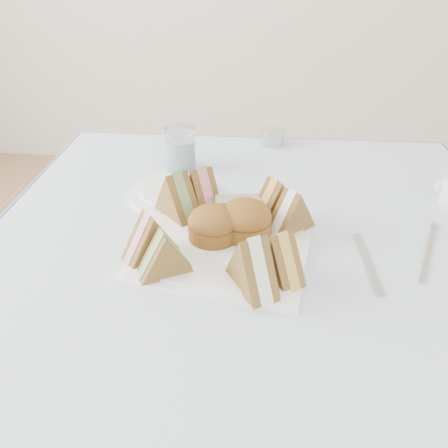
{
  "coord_description": "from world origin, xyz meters",
  "views": [
    {
      "loc": [
        0.01,
        -0.76,
        1.24
      ],
      "look_at": [
        -0.05,
        -0.04,
        0.8
      ],
      "focal_mm": 38.0,
      "sensor_mm": 36.0,
      "label": 1
    }
  ],
  "objects": [
    {
      "name": "table",
      "position": [
        0.0,
        0.0,
        0.37
      ],
      "size": [
        0.9,
        0.9,
        0.74
      ],
      "primitive_type": "cube",
      "color": "brown",
      "rests_on": "floor"
    },
    {
      "name": "tablecloth",
      "position": [
        0.0,
        0.0,
        0.74
      ],
      "size": [
        1.02,
        1.02,
        0.01
      ],
      "primitive_type": "cube",
      "color": "silver",
      "rests_on": "table"
    },
    {
      "name": "serving_plate",
      "position": [
        -0.05,
        -0.04,
        0.75
      ],
      "size": [
        0.35,
        0.35,
        0.01
      ],
      "primitive_type": "cube",
      "rotation": [
        0.0,
        0.0,
        -0.16
      ],
      "color": "white",
      "rests_on": "tablecloth"
    },
    {
      "name": "sandwich_fl_a",
      "position": [
        -0.17,
        -0.1,
        0.8
      ],
      "size": [
        0.11,
        0.1,
        0.09
      ],
      "primitive_type": null,
      "rotation": [
        0.0,
        0.0,
        0.64
      ],
      "color": "brown",
      "rests_on": "serving_plate"
    },
    {
      "name": "sandwich_fl_b",
      "position": [
        -0.14,
        -0.14,
        0.8
      ],
      "size": [
        0.1,
        0.08,
        0.08
      ],
      "primitive_type": null,
      "rotation": [
        0.0,
        0.0,
        0.46
      ],
      "color": "brown",
      "rests_on": "serving_plate"
    },
    {
      "name": "sandwich_fr_a",
      "position": [
        0.05,
        -0.13,
        0.8
      ],
      "size": [
        0.09,
        0.1,
        0.08
      ],
      "primitive_type": null,
      "rotation": [
        0.0,
        0.0,
        -0.99
      ],
      "color": "brown",
      "rests_on": "serving_plate"
    },
    {
      "name": "sandwich_fr_b",
      "position": [
        0.01,
        -0.16,
        0.8
      ],
      "size": [
        0.09,
        0.11,
        0.09
      ],
      "primitive_type": null,
      "rotation": [
        0.0,
        0.0,
        -1.06
      ],
      "color": "brown",
      "rests_on": "serving_plate"
    },
    {
      "name": "sandwich_bl_a",
      "position": [
        -0.15,
        0.05,
        0.8
      ],
      "size": [
        0.11,
        0.11,
        0.09
      ],
      "primitive_type": null,
      "rotation": [
        0.0,
        0.0,
        2.3
      ],
      "color": "brown",
      "rests_on": "serving_plate"
    },
    {
      "name": "sandwich_bl_b",
      "position": [
        -0.1,
        0.08,
        0.8
      ],
      "size": [
        0.1,
        0.11,
        0.09
      ],
      "primitive_type": null,
      "rotation": [
        0.0,
        0.0,
        2.17
      ],
      "color": "brown",
      "rests_on": "serving_plate"
    },
    {
      "name": "sandwich_br_a",
      "position": [
        0.07,
        0.01,
        0.8
      ],
      "size": [
        0.1,
        0.09,
        0.08
      ],
      "primitive_type": null,
      "rotation": [
        0.0,
        0.0,
        -2.42
      ],
      "color": "brown",
      "rests_on": "serving_plate"
    },
    {
      "name": "sandwich_br_b",
      "position": [
        0.04,
        0.06,
        0.8
      ],
      "size": [
        0.1,
        0.09,
        0.08
      ],
      "primitive_type": null,
      "rotation": [
        0.0,
        0.0,
        -2.45
      ],
      "color": "brown",
      "rests_on": "serving_plate"
    },
    {
      "name": "scone_left",
      "position": [
        -0.07,
        -0.03,
        0.79
      ],
      "size": [
        0.11,
        0.11,
        0.06
      ],
      "primitive_type": "cylinder",
      "rotation": [
        0.0,
        0.0,
        -0.26
      ],
      "color": "brown",
      "rests_on": "serving_plate"
    },
    {
      "name": "scone_right",
      "position": [
        -0.01,
        -0.02,
        0.79
      ],
      "size": [
        0.13,
        0.13,
        0.07
      ],
      "primitive_type": "cylinder",
      "rotation": [
        0.0,
        0.0,
        0.35
      ],
      "color": "brown",
      "rests_on": "serving_plate"
    },
    {
      "name": "pastry_slice",
      "position": [
        -0.03,
        0.05,
        0.78
      ],
      "size": [
        0.09,
        0.05,
        0.04
      ],
      "primitive_type": "cube",
      "rotation": [
        0.0,
        0.0,
        0.14
      ],
      "color": "beige",
      "rests_on": "serving_plate"
    },
    {
      "name": "side_plate",
      "position": [
        -0.17,
        0.15,
        0.75
      ],
      "size": [
        0.26,
        0.26,
        0.01
      ],
      "primitive_type": "cylinder",
      "rotation": [
        0.0,
        0.0,
        0.44
      ],
      "color": "white",
      "rests_on": "tablecloth"
    },
    {
      "name": "water_glass",
      "position": [
        -0.18,
        0.29,
        0.8
      ],
      "size": [
        0.09,
        0.09,
        0.1
      ],
      "primitive_type": "cylinder",
      "rotation": [
        0.0,
        0.0,
        0.32
      ],
      "color": "white",
      "rests_on": "tablecloth"
    },
    {
      "name": "tea_strainer",
      "position": [
        0.04,
        0.46,
        0.77
      ],
      "size": [
        0.09,
        0.09,
        0.04
      ],
      "primitive_type": "cylinder",
      "rotation": [
        0.0,
        0.0,
        -0.32
      ],
      "color": "#B4B4B4",
      "rests_on": "tablecloth"
    },
    {
      "name": "knife",
      "position": [
        0.21,
        -0.07,
        0.75
      ],
      "size": [
        0.02,
        0.18,
        0.0
      ],
      "primitive_type": "cube",
      "rotation": [
        0.0,
        0.0,
        0.06
      ],
      "color": "#B4B4B4",
      "rests_on": "tablecloth"
    },
    {
      "name": "fork",
      "position": [
        0.32,
        -0.04,
        0.75
      ],
      "size": [
        0.08,
        0.17,
        0.0
      ],
      "primitive_type": "cube",
      "rotation": [
        0.0,
        0.0,
        -0.38
      ],
      "color": "#B4B4B4",
      "rests_on": "tablecloth"
    }
  ]
}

